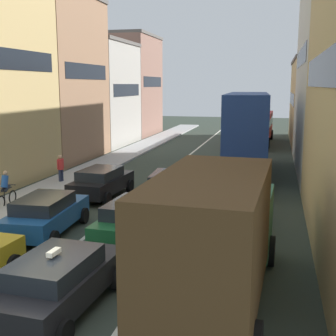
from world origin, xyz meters
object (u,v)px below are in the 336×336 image
bus_mid_queue_primary (247,129)px  sedan_left_lane_third (102,182)px  hatchback_centre_lane_third (170,186)px  bus_far_queue_secondary (257,125)px  wagon_left_lane_second (46,214)px  taxi_centre_lane_front (58,281)px  cyclist_on_sidewalk (6,189)px  wagon_right_lane_far (244,179)px  sedan_right_lane_behind_truck (231,204)px  pedestrian_far_sidewalk (61,167)px  removalist_box_truck (216,231)px  sedan_centre_lane_second (135,219)px

bus_mid_queue_primary → sedan_left_lane_third: bearing=139.4°
bus_mid_queue_primary → hatchback_centre_lane_third: bearing=158.2°
sedan_left_lane_third → bus_far_queue_secondary: 23.83m
wagon_left_lane_second → sedan_left_lane_third: (-0.09, 5.76, 0.00)m
taxi_centre_lane_front → cyclist_on_sidewalk: 10.67m
wagon_left_lane_second → hatchback_centre_lane_third: size_ratio=1.00×
bus_far_queue_secondary → hatchback_centre_lane_third: bearing=174.4°
wagon_right_lane_far → sedan_right_lane_behind_truck: bearing=175.6°
sedan_left_lane_third → pedestrian_far_sidewalk: size_ratio=2.64×
removalist_box_truck → taxi_centre_lane_front: bearing=110.9°
wagon_right_lane_far → sedan_left_lane_third: bearing=106.2°
sedan_left_lane_third → wagon_right_lane_far: size_ratio=1.00×
sedan_left_lane_third → wagon_right_lane_far: 7.28m
bus_mid_queue_primary → bus_far_queue_secondary: 14.53m
bus_far_queue_secondary → sedan_centre_lane_second: bearing=175.7°
cyclist_on_sidewalk → removalist_box_truck: bearing=-127.9°
wagon_right_lane_far → cyclist_on_sidewalk: (-10.45, -5.18, 0.05)m
sedan_centre_lane_second → wagon_left_lane_second: bearing=96.0°
wagon_left_lane_second → wagon_right_lane_far: bearing=-43.5°
wagon_left_lane_second → pedestrian_far_sidewalk: 8.90m
removalist_box_truck → sedan_left_lane_third: 12.09m
wagon_left_lane_second → bus_far_queue_secondary: size_ratio=0.42×
sedan_centre_lane_second → wagon_right_lane_far: 8.63m
hatchback_centre_lane_third → bus_far_queue_secondary: bus_far_queue_secondary is taller
wagon_right_lane_far → bus_mid_queue_primary: bus_mid_queue_primary is taller
removalist_box_truck → bus_far_queue_secondary: removalist_box_truck is taller
removalist_box_truck → bus_far_queue_secondary: (-0.49, 32.62, -0.21)m
removalist_box_truck → pedestrian_far_sidewalk: bearing=43.3°
removalist_box_truck → wagon_left_lane_second: size_ratio=1.77×
wagon_left_lane_second → bus_far_queue_secondary: bearing=-16.2°
wagon_right_lane_far → taxi_centre_lane_front: bearing=162.5°
wagon_right_lane_far → bus_far_queue_secondary: bearing=-1.7°
hatchback_centre_lane_third → pedestrian_far_sidewalk: 7.52m
bus_far_queue_secondary → bus_mid_queue_primary: bearing=-178.2°
hatchback_centre_lane_third → wagon_right_lane_far: bearing=-56.1°
removalist_box_truck → sedan_right_lane_behind_truck: (-0.34, 7.05, -1.18)m
wagon_left_lane_second → wagon_right_lane_far: 10.58m
bus_mid_queue_primary → bus_far_queue_secondary: bus_mid_queue_primary is taller
sedan_centre_lane_second → bus_mid_queue_primary: bus_mid_queue_primary is taller
sedan_right_lane_behind_truck → bus_mid_queue_primary: (-0.16, 11.08, 2.03)m
taxi_centre_lane_front → sedan_centre_lane_second: bearing=0.6°
wagon_right_lane_far → cyclist_on_sidewalk: bearing=113.8°
sedan_centre_lane_second → wagon_left_lane_second: same height
sedan_centre_lane_second → pedestrian_far_sidewalk: 10.66m
bus_mid_queue_primary → cyclist_on_sidewalk: bus_mid_queue_primary is taller
taxi_centre_lane_front → bus_far_queue_secondary: bus_far_queue_secondary is taller
removalist_box_truck → bus_mid_queue_primary: (-0.49, 18.13, 0.86)m
wagon_right_lane_far → cyclist_on_sidewalk: size_ratio=2.53×
taxi_centre_lane_front → sedan_left_lane_third: (-3.33, 11.00, -0.00)m
sedan_centre_lane_second → hatchback_centre_lane_third: same height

